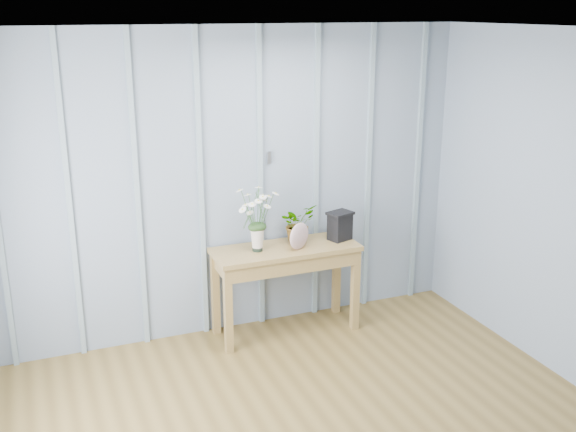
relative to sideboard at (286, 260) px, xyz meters
name	(u,v)px	position (x,y,z in m)	size (l,w,h in m)	color
room_shell	(294,118)	(-0.38, -1.08, 1.35)	(4.00, 4.50, 2.50)	#808FA5
sideboard	(286,260)	(0.00, 0.00, 0.00)	(1.20, 0.45, 0.75)	olive
daisy_vase	(257,212)	(-0.24, 0.00, 0.44)	(0.37, 0.28, 0.52)	black
spider_plant	(298,224)	(0.14, 0.08, 0.27)	(0.29, 0.25, 0.32)	#1D3918
felt_disc_vessel	(299,236)	(0.08, -0.09, 0.23)	(0.22, 0.06, 0.22)	#8B4E61
carved_box	(340,226)	(0.49, 0.00, 0.24)	(0.24, 0.21, 0.24)	black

